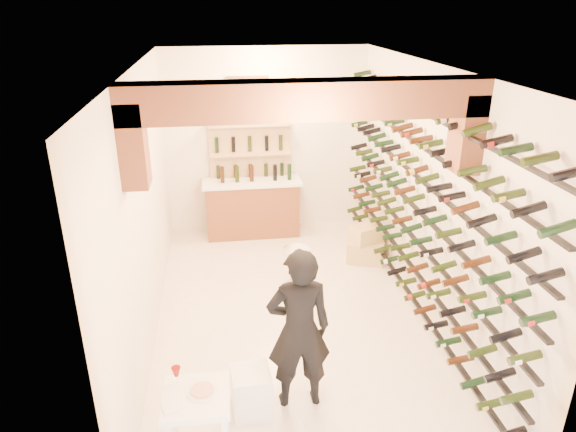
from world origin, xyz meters
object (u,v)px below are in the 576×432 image
object	(u,v)px
crate_lower	(365,251)
tasting_table	(197,408)
wine_rack	(411,200)
white_stool	(251,391)
back_counter	(253,206)
person	(299,330)
chrome_barstool	(296,270)

from	to	relation	value
crate_lower	tasting_table	bearing A→B (deg)	-124.98
wine_rack	white_stool	xyz separation A→B (m)	(-2.18, -1.68, -1.31)
back_counter	crate_lower	distance (m)	2.17
wine_rack	person	size ratio (longest dim) A/B	3.23
white_stool	back_counter	bearing A→B (deg)	85.33
tasting_table	chrome_barstool	distance (m)	3.01
back_counter	chrome_barstool	bearing A→B (deg)	-79.11
back_counter	crate_lower	bearing A→B (deg)	-37.46
crate_lower	white_stool	bearing A→B (deg)	-124.17
wine_rack	back_counter	distance (m)	3.38
wine_rack	crate_lower	world-z (taller)	wine_rack
back_counter	tasting_table	xyz separation A→B (m)	(-0.85, -4.95, 0.14)
wine_rack	person	world-z (taller)	wine_rack
white_stool	crate_lower	xyz separation A→B (m)	(2.05, 3.02, -0.07)
white_stool	person	bearing A→B (deg)	8.55
wine_rack	crate_lower	xyz separation A→B (m)	(-0.13, 1.35, -1.38)
back_counter	tasting_table	size ratio (longest dim) A/B	1.72
chrome_barstool	crate_lower	world-z (taller)	chrome_barstool
wine_rack	tasting_table	distance (m)	3.64
wine_rack	chrome_barstool	size ratio (longest dim) A/B	7.46
wine_rack	white_stool	bearing A→B (deg)	-142.45
wine_rack	back_counter	bearing A→B (deg)	124.66
back_counter	chrome_barstool	size ratio (longest dim) A/B	2.22
person	chrome_barstool	xyz separation A→B (m)	(0.29, 2.01, -0.44)
back_counter	chrome_barstool	world-z (taller)	back_counter
white_stool	chrome_barstool	distance (m)	2.24
tasting_table	person	world-z (taller)	person
back_counter	white_stool	world-z (taller)	back_counter
chrome_barstool	tasting_table	bearing A→B (deg)	-115.36
wine_rack	chrome_barstool	bearing A→B (deg)	163.79
back_counter	person	world-z (taller)	person
tasting_table	chrome_barstool	bearing A→B (deg)	65.52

